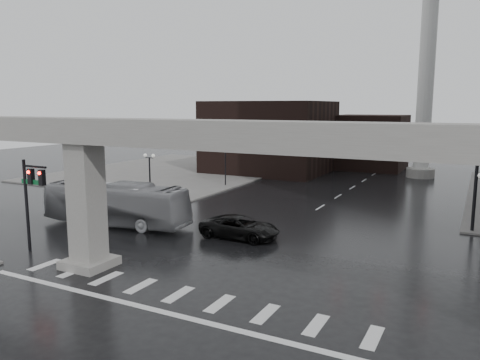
{
  "coord_description": "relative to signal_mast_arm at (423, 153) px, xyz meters",
  "views": [
    {
      "loc": [
        13.01,
        -19.34,
        9.37
      ],
      "look_at": [
        -1.1,
        7.84,
        4.5
      ],
      "focal_mm": 35.0,
      "sensor_mm": 36.0,
      "label": 1
    }
  ],
  "objects": [
    {
      "name": "city_bus",
      "position": [
        -21.38,
        -10.54,
        -4.13
      ],
      "size": [
        12.43,
        3.98,
        3.4
      ],
      "primitive_type": "imported",
      "rotation": [
        0.0,
        0.0,
        1.66
      ],
      "color": "gray",
      "rests_on": "ground"
    },
    {
      "name": "pickup_truck",
      "position": [
        -10.94,
        -9.37,
        -5.03
      ],
      "size": [
        5.79,
        2.76,
        1.59
      ],
      "primitive_type": "imported",
      "rotation": [
        0.0,
        0.0,
        1.59
      ],
      "color": "black",
      "rests_on": "ground"
    },
    {
      "name": "lamp_left_0",
      "position": [
        -22.49,
        -4.8,
        -2.36
      ],
      "size": [
        1.22,
        0.32,
        5.11
      ],
      "color": "black",
      "rests_on": "ground"
    },
    {
      "name": "signal_left_pole",
      "position": [
        -21.24,
        -18.3,
        -1.76
      ],
      "size": [
        2.3,
        0.3,
        6.0
      ],
      "color": "black",
      "rests_on": "ground"
    },
    {
      "name": "signal_mast_arm",
      "position": [
        0.0,
        0.0,
        0.0
      ],
      "size": [
        12.12,
        0.43,
        8.0
      ],
      "color": "black",
      "rests_on": "ground"
    },
    {
      "name": "lamp_left_2",
      "position": [
        -22.49,
        23.2,
        -2.36
      ],
      "size": [
        1.22,
        0.32,
        5.11
      ],
      "color": "black",
      "rests_on": "ground"
    },
    {
      "name": "sidewalk_nw",
      "position": [
        -34.99,
        17.2,
        -5.75
      ],
      "size": [
        28.0,
        36.0,
        0.15
      ],
      "primitive_type": "cube",
      "color": "slate",
      "rests_on": "ground"
    },
    {
      "name": "building_far_left",
      "position": [
        -22.99,
        23.2,
        -0.83
      ],
      "size": [
        16.0,
        14.0,
        10.0
      ],
      "primitive_type": "cube",
      "color": "black",
      "rests_on": "ground"
    },
    {
      "name": "ground",
      "position": [
        -8.99,
        -18.8,
        -5.83
      ],
      "size": [
        160.0,
        160.0,
        0.0
      ],
      "primitive_type": "plane",
      "color": "black",
      "rests_on": "ground"
    },
    {
      "name": "elevated_guideway",
      "position": [
        -7.73,
        -18.8,
        1.05
      ],
      "size": [
        48.0,
        2.6,
        8.7
      ],
      "color": "#989590",
      "rests_on": "ground"
    },
    {
      "name": "smokestack",
      "position": [
        -2.99,
        27.2,
        7.52
      ],
      "size": [
        3.6,
        3.6,
        30.0
      ],
      "color": "silver",
      "rests_on": "ground"
    },
    {
      "name": "building_far_mid",
      "position": [
        -10.99,
        33.2,
        -1.83
      ],
      "size": [
        10.0,
        10.0,
        8.0
      ],
      "primitive_type": "cube",
      "color": "black",
      "rests_on": "ground"
    },
    {
      "name": "lamp_left_1",
      "position": [
        -22.49,
        9.2,
        -2.36
      ],
      "size": [
        1.22,
        0.32,
        5.11
      ],
      "color": "black",
      "rests_on": "ground"
    }
  ]
}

